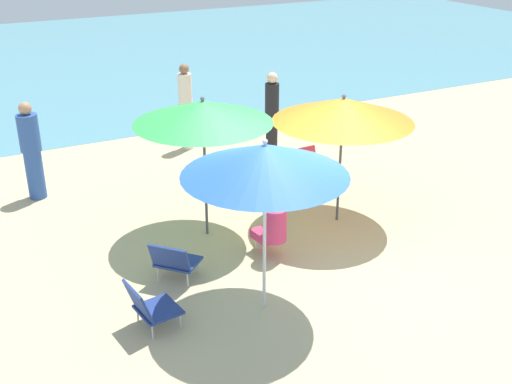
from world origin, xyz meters
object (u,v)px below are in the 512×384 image
beach_chair_c (307,169)px  umbrella_orange (343,110)px  person_d (186,106)px  person_a (272,225)px  person_b (32,151)px  umbrella_blue (265,160)px  beach_chair_a (174,260)px  umbrella_green (203,112)px  beach_chair_b (149,306)px  person_c (272,113)px

beach_chair_c → umbrella_orange: bearing=-14.1°
umbrella_orange → person_d: 4.18m
beach_chair_c → person_d: size_ratio=0.37×
person_a → person_b: size_ratio=0.58×
umbrella_blue → beach_chair_a: (-0.74, 1.03, -1.59)m
umbrella_green → person_b: size_ratio=1.28×
umbrella_blue → beach_chair_a: 2.03m
umbrella_blue → beach_chair_b: bearing=171.0°
person_a → person_b: bearing=27.4°
beach_chair_a → umbrella_orange: bearing=-32.8°
umbrella_green → person_b: 3.32m
umbrella_green → person_c: (2.41, 2.49, -1.03)m
person_d → person_c: bearing=0.1°
umbrella_green → person_a: 1.79m
umbrella_blue → umbrella_green: bearing=86.4°
umbrella_orange → umbrella_blue: bearing=-143.2°
person_b → person_c: bearing=27.2°
beach_chair_c → person_c: person_c is taller
person_b → person_d: person_d is taller
beach_chair_c → person_a: bearing=-45.0°
person_a → person_c: 3.99m
beach_chair_a → person_c: bearing=3.5°
umbrella_orange → person_a: size_ratio=2.18×
beach_chair_b → beach_chair_c: bearing=27.8°
person_a → beach_chair_a: bearing=81.4°
beach_chair_a → beach_chair_c: size_ratio=1.16×
umbrella_green → beach_chair_c: umbrella_green is taller
umbrella_orange → person_a: bearing=-159.7°
umbrella_orange → umbrella_blue: umbrella_blue is taller
person_c → umbrella_green: bearing=73.9°
beach_chair_a → person_b: (-1.11, 3.46, 0.51)m
umbrella_green → beach_chair_b: (-1.48, -1.83, -1.55)m
umbrella_orange → umbrella_blue: 2.60m
umbrella_orange → person_b: (-3.94, 2.94, -0.93)m
umbrella_blue → person_d: 5.77m
beach_chair_b → person_d: person_d is taller
person_b → person_c: (4.40, 0.03, 0.01)m
person_b → umbrella_orange: bearing=-10.0°
umbrella_orange → beach_chair_c: (0.27, 1.33, -1.43)m
person_b → beach_chair_c: bearing=5.8°
beach_chair_a → beach_chair_b: 1.02m
person_b → beach_chair_b: bearing=-56.4°
umbrella_green → person_c: size_ratio=1.29×
umbrella_green → person_d: bearing=73.0°
umbrella_orange → beach_chair_a: umbrella_orange is taller
umbrella_blue → beach_chair_c: bearing=50.9°
person_c → beach_chair_c: bearing=111.2°
umbrella_blue → beach_chair_a: bearing=125.8°
umbrella_orange → person_b: size_ratio=1.26×
beach_chair_a → person_a: 1.42m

